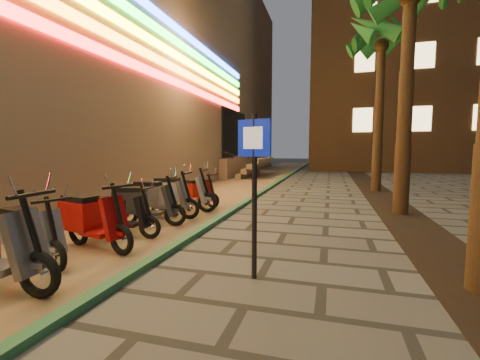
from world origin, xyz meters
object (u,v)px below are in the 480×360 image
(pedestrian_sign, at_px, (254,174))
(scooter_9, at_px, (158,198))
(scooter_8, at_px, (141,204))
(scooter_6, at_px, (90,219))
(scooter_10, at_px, (177,193))
(scooter_11, at_px, (194,191))
(scooter_5, at_px, (27,233))
(scooter_7, at_px, (117,214))

(pedestrian_sign, relative_size, scooter_9, 1.28)
(pedestrian_sign, relative_size, scooter_8, 1.34)
(pedestrian_sign, height_order, scooter_6, pedestrian_sign)
(scooter_10, xyz_separation_m, scooter_11, (0.05, 1.03, -0.09))
(scooter_9, xyz_separation_m, scooter_10, (0.10, 0.87, 0.01))
(scooter_5, distance_m, scooter_8, 2.66)
(scooter_7, bearing_deg, scooter_10, 87.05)
(scooter_7, xyz_separation_m, scooter_9, (-0.12, 1.79, 0.07))
(pedestrian_sign, height_order, scooter_7, pedestrian_sign)
(scooter_7, relative_size, scooter_10, 0.84)
(pedestrian_sign, distance_m, scooter_9, 4.58)
(scooter_5, relative_size, scooter_7, 1.04)
(scooter_7, bearing_deg, scooter_6, -92.50)
(scooter_5, relative_size, scooter_11, 1.05)
(scooter_8, bearing_deg, scooter_9, 79.20)
(scooter_5, xyz_separation_m, scooter_6, (0.36, 0.92, 0.05))
(scooter_6, height_order, scooter_9, scooter_9)
(scooter_5, distance_m, scooter_11, 5.40)
(pedestrian_sign, xyz_separation_m, scooter_6, (-3.13, 0.51, -0.92))
(scooter_11, bearing_deg, scooter_7, -77.04)
(scooter_5, bearing_deg, pedestrian_sign, 21.27)
(scooter_5, relative_size, scooter_6, 0.91)
(scooter_9, bearing_deg, scooter_10, 76.24)
(scooter_9, relative_size, scooter_11, 1.17)
(pedestrian_sign, distance_m, scooter_8, 4.02)
(scooter_9, bearing_deg, scooter_11, 78.35)
(scooter_6, xyz_separation_m, scooter_7, (-0.01, 0.78, -0.07))
(scooter_6, relative_size, scooter_9, 0.98)
(scooter_9, bearing_deg, scooter_8, -93.68)
(scooter_7, xyz_separation_m, scooter_11, (0.03, 3.69, -0.00))
(scooter_10, bearing_deg, scooter_7, -101.11)
(scooter_5, height_order, scooter_11, scooter_5)
(scooter_10, bearing_deg, scooter_11, 75.81)
(pedestrian_sign, bearing_deg, scooter_10, 146.54)
(pedestrian_sign, height_order, scooter_9, pedestrian_sign)
(scooter_5, height_order, scooter_9, scooter_9)
(scooter_8, xyz_separation_m, scooter_10, (0.05, 1.72, 0.04))
(pedestrian_sign, relative_size, scooter_11, 1.50)
(scooter_7, relative_size, scooter_11, 1.01)
(scooter_8, relative_size, scooter_9, 0.95)
(scooter_7, bearing_deg, scooter_5, -104.77)
(scooter_6, distance_m, scooter_7, 0.78)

